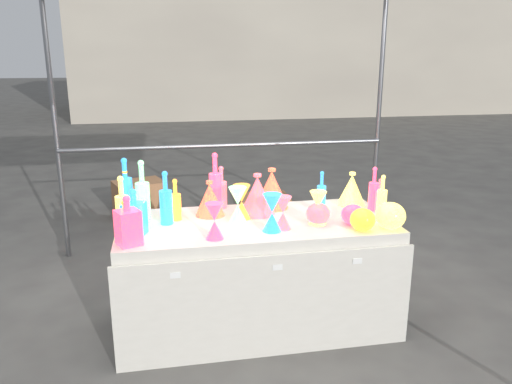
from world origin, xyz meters
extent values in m
plane|color=slate|center=(0.00, 0.00, 0.00)|extent=(80.00, 80.00, 0.00)
cylinder|color=gray|center=(-1.50, 1.50, 1.20)|extent=(0.04, 0.04, 2.40)
cylinder|color=gray|center=(1.50, 1.50, 1.20)|extent=(0.04, 0.04, 2.40)
cylinder|color=gray|center=(0.00, 1.47, 1.00)|extent=(3.00, 0.04, 0.04)
cube|color=silver|center=(0.00, 0.00, 0.38)|extent=(1.80, 0.80, 0.75)
cube|color=silver|center=(0.00, -0.42, 0.34)|extent=(1.84, 0.02, 0.68)
cube|color=white|center=(-0.55, -0.43, 0.60)|extent=(0.06, 0.00, 0.03)
cube|color=white|center=(0.05, -0.43, 0.60)|extent=(0.06, 0.00, 0.03)
cube|color=white|center=(0.55, -0.43, 0.60)|extent=(0.06, 0.00, 0.03)
cube|color=beige|center=(4.00, 14.00, 3.00)|extent=(14.00, 6.00, 6.00)
cube|color=#B47A51|center=(-0.89, 2.67, 0.20)|extent=(0.64, 0.55, 0.40)
cube|color=#B47A51|center=(0.65, 2.97, 0.03)|extent=(0.66, 0.48, 0.06)
camera|label=1|loc=(-0.58, -3.08, 1.82)|focal=35.00mm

